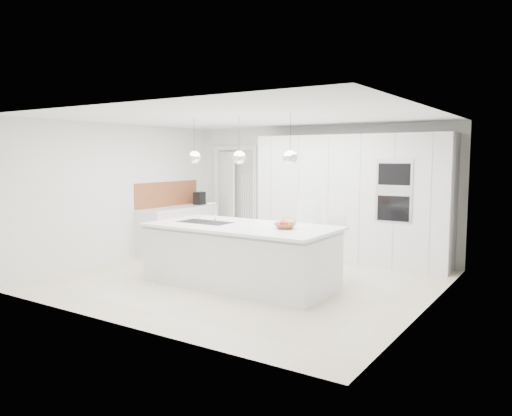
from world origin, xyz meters
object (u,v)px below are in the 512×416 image
Objects in this scene: island_base at (240,257)px; fruit_bowl at (285,226)px; bar_stool_left at (304,240)px; bar_stool_right at (332,249)px; espresso_machine at (199,198)px.

fruit_bowl is at bearing 6.60° from island_base.
fruit_bowl is at bearing -105.53° from bar_stool_left.
bar_stool_right reaches higher than island_base.
espresso_machine reaches higher than bar_stool_right.
island_base is 2.33× the size of bar_stool_left.
fruit_bowl is 0.32× the size of bar_stool_right.
fruit_bowl is at bearing -38.42° from espresso_machine.
espresso_machine is (-2.53, 2.14, 0.60)m from island_base.
fruit_bowl is 1.19× the size of espresso_machine.
espresso_machine is 0.22× the size of bar_stool_left.
bar_stool_left is at bearing 56.72° from island_base.
bar_stool_left is at bearing -27.59° from espresso_machine.
espresso_machine is at bearing 147.80° from fruit_bowl.
espresso_machine is (-3.26, 2.05, 0.09)m from fruit_bowl.
fruit_bowl reaches higher than island_base.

